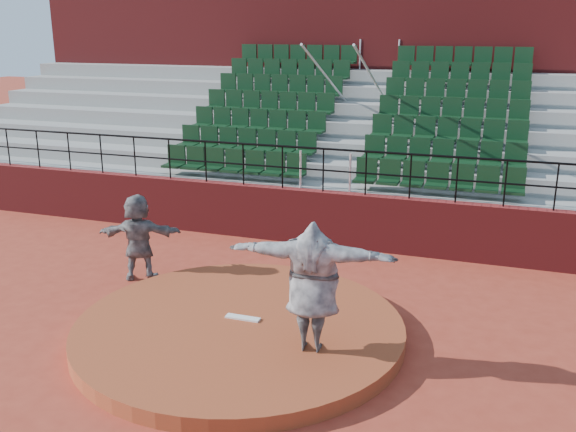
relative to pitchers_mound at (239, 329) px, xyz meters
The scene contains 9 objects.
ground 0.12m from the pitchers_mound, ahead, with size 90.00×90.00×0.00m, color #A33724.
pitchers_mound is the anchor object (origin of this frame).
pitching_rubber 0.21m from the pitchers_mound, 90.00° to the left, with size 0.60×0.15×0.03m, color white.
boundary_wall 5.03m from the pitchers_mound, 90.00° to the left, with size 24.00×0.30×1.30m, color maroon.
wall_railing 5.35m from the pitchers_mound, 90.00° to the left, with size 24.04×0.05×1.03m.
seating_deck 8.74m from the pitchers_mound, 90.00° to the left, with size 24.00×5.97×4.63m.
press_box_facade 13.06m from the pitchers_mound, 90.00° to the left, with size 24.00×3.00×7.10m, color maroon.
pitcher 1.86m from the pitchers_mound, 17.48° to the right, with size 2.51×0.68×2.04m, color black.
fielder 3.47m from the pitchers_mound, 149.82° to the left, with size 1.66×0.53×1.79m, color black.
Camera 1 is at (3.94, -8.94, 5.01)m, focal length 40.00 mm.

